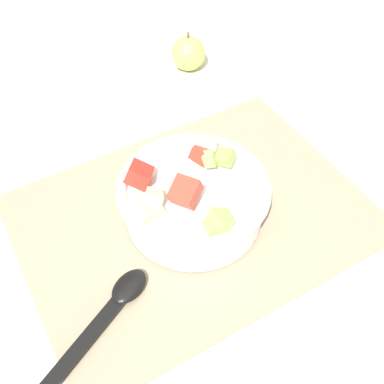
% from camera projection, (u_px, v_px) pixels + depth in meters
% --- Properties ---
extents(ground_plane, '(2.40, 2.40, 0.00)m').
position_uv_depth(ground_plane, '(194.00, 216.00, 0.70)').
color(ground_plane, silver).
extents(placemat, '(0.50, 0.37, 0.01)m').
position_uv_depth(placemat, '(194.00, 215.00, 0.70)').
color(placemat, gray).
rests_on(placemat, ground_plane).
extents(salad_bowl, '(0.22, 0.22, 0.10)m').
position_uv_depth(salad_bowl, '(191.00, 196.00, 0.67)').
color(salad_bowl, white).
rests_on(salad_bowl, placemat).
extents(serving_spoon, '(0.18, 0.11, 0.01)m').
position_uv_depth(serving_spoon, '(112.00, 307.00, 0.59)').
color(serving_spoon, black).
rests_on(serving_spoon, placemat).
extents(whole_apple, '(0.07, 0.07, 0.08)m').
position_uv_depth(whole_apple, '(188.00, 53.00, 0.92)').
color(whole_apple, '#9EC656').
rests_on(whole_apple, ground_plane).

